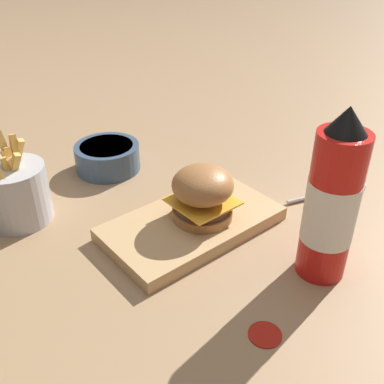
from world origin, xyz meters
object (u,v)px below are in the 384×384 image
(side_bowl, at_px, (108,156))
(spoon, at_px, (342,189))
(ketchup_bottle, at_px, (332,204))
(burger, at_px, (203,193))
(fries_basket, at_px, (16,192))
(serving_board, at_px, (192,224))

(side_bowl, height_order, spoon, side_bowl)
(ketchup_bottle, height_order, spoon, ketchup_bottle)
(burger, xyz_separation_m, spoon, (0.28, -0.08, -0.06))
(burger, xyz_separation_m, ketchup_bottle, (0.06, -0.19, 0.05))
(ketchup_bottle, distance_m, spoon, 0.26)
(ketchup_bottle, bearing_deg, spoon, 26.64)
(fries_basket, distance_m, side_bowl, 0.21)
(fries_basket, bearing_deg, serving_board, -45.78)
(burger, bearing_deg, serving_board, 154.63)
(fries_basket, xyz_separation_m, side_bowl, (0.20, 0.06, -0.02))
(fries_basket, height_order, side_bowl, fries_basket)
(fries_basket, height_order, spoon, fries_basket)
(serving_board, relative_size, side_bowl, 2.22)
(serving_board, distance_m, burger, 0.06)
(burger, distance_m, spoon, 0.29)
(burger, xyz_separation_m, side_bowl, (-0.01, 0.28, -0.04))
(serving_board, height_order, fries_basket, fries_basket)
(serving_board, distance_m, spoon, 0.31)
(serving_board, xyz_separation_m, fries_basket, (-0.20, 0.21, 0.04))
(burger, bearing_deg, fries_basket, 135.34)
(fries_basket, xyz_separation_m, spoon, (0.50, -0.30, -0.05))
(burger, relative_size, ketchup_bottle, 0.39)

